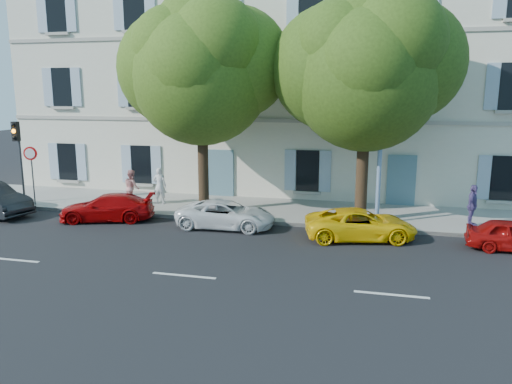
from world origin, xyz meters
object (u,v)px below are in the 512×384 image
(car_yellow_supercar, at_px, (360,224))
(pedestrian_b, at_px, (132,187))
(street_lamp, at_px, (383,98))
(road_sign, at_px, (31,163))
(tree_right, at_px, (366,76))
(pedestrian_a, at_px, (160,186))
(car_red_coupe, at_px, (107,207))
(car_white_coupe, at_px, (226,214))
(pedestrian_c, at_px, (472,206))
(tree_left, at_px, (201,76))
(traffic_light, at_px, (18,145))

(car_yellow_supercar, bearing_deg, pedestrian_b, 63.26)
(street_lamp, bearing_deg, road_sign, -179.44)
(tree_right, height_order, pedestrian_a, tree_right)
(car_yellow_supercar, relative_size, street_lamp, 0.46)
(car_red_coupe, distance_m, tree_right, 11.92)
(car_white_coupe, distance_m, street_lamp, 7.59)
(pedestrian_b, bearing_deg, car_white_coupe, -158.66)
(pedestrian_a, distance_m, pedestrian_c, 13.68)
(car_red_coupe, relative_size, tree_left, 0.43)
(car_yellow_supercar, relative_size, traffic_light, 1.06)
(street_lamp, distance_m, pedestrian_c, 5.56)
(tree_right, distance_m, pedestrian_b, 11.66)
(car_red_coupe, relative_size, pedestrian_c, 2.35)
(car_white_coupe, distance_m, pedestrian_a, 5.01)
(tree_left, xyz_separation_m, traffic_light, (-8.98, -0.46, -3.08))
(car_yellow_supercar, distance_m, road_sign, 15.24)
(car_yellow_supercar, bearing_deg, tree_right, -10.64)
(car_white_coupe, height_order, road_sign, road_sign)
(traffic_light, bearing_deg, car_white_coupe, -7.37)
(car_white_coupe, distance_m, tree_right, 7.73)
(pedestrian_c, bearing_deg, car_white_coupe, 124.19)
(traffic_light, distance_m, pedestrian_a, 6.87)
(street_lamp, height_order, pedestrian_a, street_lamp)
(car_yellow_supercar, distance_m, tree_left, 9.05)
(street_lamp, bearing_deg, pedestrian_b, 175.12)
(car_yellow_supercar, xyz_separation_m, pedestrian_a, (-9.43, 3.13, 0.45))
(car_red_coupe, distance_m, pedestrian_b, 2.45)
(tree_right, bearing_deg, car_white_coupe, -161.35)
(car_red_coupe, relative_size, street_lamp, 0.45)
(pedestrian_a, height_order, pedestrian_c, pedestrian_a)
(tree_right, bearing_deg, road_sign, -177.80)
(car_white_coupe, relative_size, pedestrian_b, 2.37)
(car_red_coupe, bearing_deg, road_sign, -121.98)
(car_yellow_supercar, height_order, pedestrian_c, pedestrian_c)
(car_white_coupe, bearing_deg, car_red_coupe, 89.55)
(tree_right, xyz_separation_m, pedestrian_a, (-9.35, 1.04, -4.95))
(tree_left, bearing_deg, road_sign, -175.57)
(car_yellow_supercar, relative_size, pedestrian_a, 2.37)
(pedestrian_b, relative_size, pedestrian_c, 1.00)
(tree_left, bearing_deg, pedestrian_c, 0.91)
(road_sign, relative_size, pedestrian_c, 1.65)
(pedestrian_b, bearing_deg, road_sign, 58.70)
(road_sign, xyz_separation_m, pedestrian_a, (5.65, 1.62, -1.12))
(car_red_coupe, bearing_deg, traffic_light, -121.50)
(tree_right, bearing_deg, traffic_light, -178.55)
(tree_left, height_order, street_lamp, tree_left)
(road_sign, height_order, street_lamp, street_lamp)
(tree_right, distance_m, pedestrian_a, 10.63)
(tree_right, relative_size, traffic_light, 2.34)
(tree_left, bearing_deg, car_red_coupe, -151.98)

